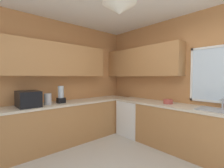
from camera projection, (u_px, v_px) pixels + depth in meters
The scene contains 9 objects.
room_shell at pixel (111, 53), 3.00m from camera, with size 4.24×3.92×2.76m.
counter_run_left at pixel (62, 123), 3.34m from camera, with size 0.65×3.53×0.88m.
counter_run_back at pixel (187, 130), 2.93m from camera, with size 3.33×0.65×0.88m.
dishwasher at pixel (133, 118), 3.88m from camera, with size 0.60×0.60×0.84m, color white.
microwave at pixel (28, 99), 2.89m from camera, with size 0.48×0.36×0.29m, color black.
kettle at pixel (48, 99), 3.10m from camera, with size 0.14×0.14×0.22m, color #B7B7BC.
sink_assembly at pixel (220, 110), 2.54m from camera, with size 0.64×0.40×0.19m.
bowl at pixel (168, 102), 3.21m from camera, with size 0.19×0.19×0.09m, color #B74C42.
blender_appliance at pixel (61, 95), 3.30m from camera, with size 0.15×0.15×0.36m.
Camera 1 is at (1.43, -1.39, 1.43)m, focal length 25.08 mm.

